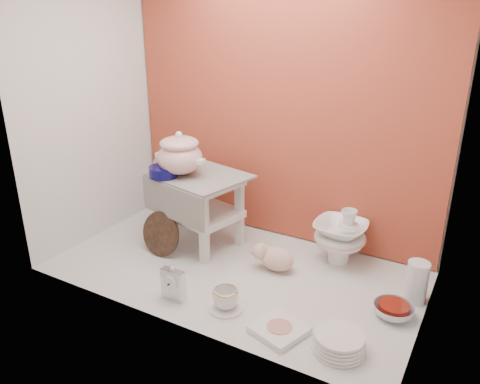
% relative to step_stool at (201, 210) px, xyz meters
% --- Properties ---
extents(ground, '(1.80, 1.80, 0.00)m').
position_rel_step_stool_xyz_m(ground, '(0.30, -0.16, -0.20)').
color(ground, silver).
rests_on(ground, ground).
extents(niche_shell, '(1.86, 1.03, 1.53)m').
position_rel_step_stool_xyz_m(niche_shell, '(0.30, 0.02, 0.73)').
color(niche_shell, '#A83B2A').
rests_on(niche_shell, ground).
extents(step_stool, '(0.54, 0.49, 0.41)m').
position_rel_step_stool_xyz_m(step_stool, '(0.00, 0.00, 0.00)').
color(step_stool, silver).
rests_on(step_stool, ground).
extents(soup_tureen, '(0.35, 0.35, 0.24)m').
position_rel_step_stool_xyz_m(soup_tureen, '(-0.09, -0.05, 0.32)').
color(soup_tureen, white).
rests_on(soup_tureen, step_stool).
extents(cobalt_bowl, '(0.15, 0.15, 0.06)m').
position_rel_step_stool_xyz_m(cobalt_bowl, '(-0.15, -0.12, 0.23)').
color(cobalt_bowl, '#0A0947').
rests_on(cobalt_bowl, step_stool).
extents(floral_platter, '(0.44, 0.08, 0.44)m').
position_rel_step_stool_xyz_m(floral_platter, '(-0.37, 0.29, 0.02)').
color(floral_platter, white).
rests_on(floral_platter, ground).
extents(blue_white_vase, '(0.28, 0.28, 0.24)m').
position_rel_step_stool_xyz_m(blue_white_vase, '(-0.33, 0.21, -0.09)').
color(blue_white_vase, silver).
rests_on(blue_white_vase, ground).
extents(lacquer_tray, '(0.25, 0.09, 0.24)m').
position_rel_step_stool_xyz_m(lacquer_tray, '(-0.12, -0.21, -0.09)').
color(lacquer_tray, black).
rests_on(lacquer_tray, ground).
extents(mantel_clock, '(0.12, 0.04, 0.17)m').
position_rel_step_stool_xyz_m(mantel_clock, '(0.19, -0.52, -0.12)').
color(mantel_clock, silver).
rests_on(mantel_clock, ground).
extents(plush_pig, '(0.24, 0.18, 0.13)m').
position_rel_step_stool_xyz_m(plush_pig, '(0.49, -0.06, -0.14)').
color(plush_pig, '#D7AA97').
rests_on(plush_pig, ground).
extents(teacup_saucer, '(0.17, 0.17, 0.01)m').
position_rel_step_stool_xyz_m(teacup_saucer, '(0.44, -0.46, -0.20)').
color(teacup_saucer, white).
rests_on(teacup_saucer, ground).
extents(gold_rim_teacup, '(0.13, 0.13, 0.09)m').
position_rel_step_stool_xyz_m(gold_rim_teacup, '(0.44, -0.46, -0.15)').
color(gold_rim_teacup, white).
rests_on(gold_rim_teacup, teacup_saucer).
extents(lattice_dish, '(0.24, 0.24, 0.03)m').
position_rel_step_stool_xyz_m(lattice_dish, '(0.71, -0.49, -0.19)').
color(lattice_dish, white).
rests_on(lattice_dish, ground).
extents(dinner_plate_stack, '(0.23, 0.23, 0.07)m').
position_rel_step_stool_xyz_m(dinner_plate_stack, '(0.96, -0.48, -0.17)').
color(dinner_plate_stack, white).
rests_on(dinner_plate_stack, ground).
extents(crystal_bowl, '(0.19, 0.19, 0.05)m').
position_rel_step_stool_xyz_m(crystal_bowl, '(1.09, -0.15, -0.18)').
color(crystal_bowl, silver).
rests_on(crystal_bowl, ground).
extents(clear_glass_vase, '(0.12, 0.12, 0.19)m').
position_rel_step_stool_xyz_m(clear_glass_vase, '(1.14, 0.01, -0.11)').
color(clear_glass_vase, silver).
rests_on(clear_glass_vase, ground).
extents(porcelain_tower, '(0.27, 0.27, 0.30)m').
position_rel_step_stool_xyz_m(porcelain_tower, '(0.73, 0.18, -0.05)').
color(porcelain_tower, white).
rests_on(porcelain_tower, ground).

